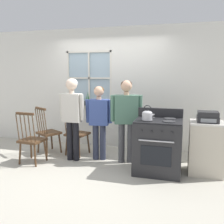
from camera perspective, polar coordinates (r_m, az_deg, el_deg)
The scene contains 14 objects.
ground_plane at distance 4.69m, azimuth -5.07°, elevation -12.46°, with size 16.00×16.00×0.00m, color #B2AD9E.
wall_back at distance 5.69m, azimuth 0.07°, elevation 5.23°, with size 6.40×0.16×2.70m.
chair_by_window at distance 5.31m, azimuth -8.13°, elevation -4.88°, with size 0.48×0.50×1.00m.
chair_near_wall at distance 5.50m, azimuth -14.44°, elevation -4.59°, with size 0.56×0.56×1.00m.
chair_center_cluster at distance 4.98m, azimuth -17.91°, elevation -6.16°, with size 0.45×0.44×1.00m.
person_elderly_left at distance 4.85m, azimuth -9.10°, elevation 0.25°, with size 0.50×0.24×1.60m.
person_teen_center at distance 4.85m, azimuth -2.98°, elevation -0.98°, with size 0.53×0.26×1.45m.
person_adult_right at distance 4.68m, azimuth 3.27°, elevation -0.20°, with size 0.60×0.32×1.57m.
stove at distance 4.38m, azimuth 10.45°, elevation -7.59°, with size 0.79×0.68×1.08m.
kettle at distance 4.15m, azimuth 8.07°, elevation -0.64°, with size 0.21×0.17×0.25m.
potted_plant at distance 5.82m, azimuth -5.69°, elevation 2.43°, with size 0.15×0.15×0.33m.
handbag at distance 5.37m, azimuth -10.23°, elevation -0.59°, with size 0.22×0.23×0.31m.
side_counter at distance 4.55m, azimuth 20.65°, elevation -7.68°, with size 0.55×0.50×0.90m.
stereo at distance 4.41m, azimuth 21.06°, elevation -1.06°, with size 0.34×0.29×0.18m.
Camera 1 is at (1.57, -4.07, 1.72)m, focal length 40.00 mm.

